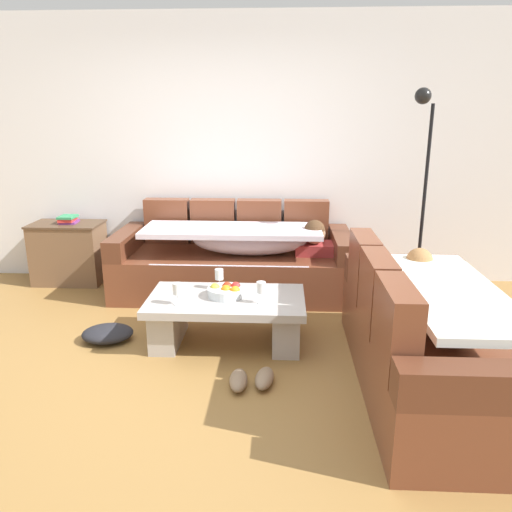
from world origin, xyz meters
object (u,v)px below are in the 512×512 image
at_px(open_magazine, 258,293).
at_px(side_cabinet, 69,253).
at_px(couch_near_window, 429,336).
at_px(coffee_table, 227,314).
at_px(fruit_bowl, 226,291).
at_px(wine_glass_near_left, 177,290).
at_px(wine_glass_far_back, 219,275).
at_px(wine_glass_near_right, 261,288).
at_px(floor_lamp, 421,185).
at_px(book_stack_on_cabinet, 68,219).
at_px(pair_of_shoes, 251,379).
at_px(couch_along_wall, 237,260).
at_px(crumpled_garment, 108,333).

height_order(open_magazine, side_cabinet, side_cabinet).
distance_m(couch_near_window, open_magazine, 1.31).
bearing_deg(side_cabinet, coffee_table, -37.12).
relative_size(fruit_bowl, wine_glass_near_left, 1.69).
distance_m(fruit_bowl, wine_glass_far_back, 0.19).
height_order(coffee_table, wine_glass_near_right, wine_glass_near_right).
bearing_deg(fruit_bowl, floor_lamp, 30.61).
distance_m(side_cabinet, book_stack_on_cabinet, 0.36).
bearing_deg(side_cabinet, pair_of_shoes, -44.41).
height_order(wine_glass_near_right, wine_glass_far_back, same).
height_order(couch_along_wall, floor_lamp, floor_lamp).
bearing_deg(wine_glass_near_right, wine_glass_far_back, 139.86).
bearing_deg(floor_lamp, open_magazine, -147.33).
xyz_separation_m(fruit_bowl, wine_glass_far_back, (-0.07, 0.16, 0.07)).
bearing_deg(book_stack_on_cabinet, wine_glass_far_back, -34.84).
bearing_deg(book_stack_on_cabinet, wine_glass_near_left, -46.79).
distance_m(coffee_table, book_stack_on_cabinet, 2.31).
distance_m(coffee_table, open_magazine, 0.30).
bearing_deg(coffee_table, pair_of_shoes, -69.91).
height_order(wine_glass_near_right, open_magazine, wine_glass_near_right).
bearing_deg(crumpled_garment, pair_of_shoes, -27.64).
distance_m(floor_lamp, crumpled_garment, 3.01).
distance_m(coffee_table, crumpled_garment, 0.97).
bearing_deg(wine_glass_near_left, wine_glass_near_right, 5.41).
distance_m(couch_along_wall, wine_glass_near_right, 1.30).
relative_size(wine_glass_near_left, wine_glass_far_back, 1.00).
bearing_deg(pair_of_shoes, wine_glass_far_back, 110.57).
bearing_deg(pair_of_shoes, side_cabinet, 135.59).
bearing_deg(floor_lamp, fruit_bowl, -149.39).
height_order(side_cabinet, book_stack_on_cabinet, book_stack_on_cabinet).
relative_size(couch_along_wall, fruit_bowl, 8.20).
relative_size(floor_lamp, crumpled_garment, 4.88).
xyz_separation_m(coffee_table, crumpled_garment, (-0.95, -0.01, -0.18)).
relative_size(couch_near_window, wine_glass_far_back, 12.05).
bearing_deg(open_magazine, couch_near_window, -27.59).
xyz_separation_m(coffee_table, wine_glass_near_left, (-0.34, -0.17, 0.26)).
distance_m(fruit_bowl, wine_glass_near_left, 0.39).
xyz_separation_m(coffee_table, wine_glass_far_back, (-0.08, 0.18, 0.26)).
bearing_deg(side_cabinet, couch_near_window, -30.71).
height_order(couch_along_wall, side_cabinet, couch_along_wall).
relative_size(wine_glass_near_right, side_cabinet, 0.23).
relative_size(wine_glass_near_right, floor_lamp, 0.09).
relative_size(couch_near_window, crumpled_garment, 5.00).
bearing_deg(couch_near_window, book_stack_on_cabinet, 59.03).
bearing_deg(crumpled_garment, side_cabinet, 122.01).
bearing_deg(coffee_table, open_magazine, 21.38).
distance_m(pair_of_shoes, crumpled_garment, 1.33).
xyz_separation_m(open_magazine, side_cabinet, (-2.06, 1.28, -0.06)).
relative_size(wine_glass_near_right, wine_glass_far_back, 1.00).
bearing_deg(couch_along_wall, crumpled_garment, -128.61).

